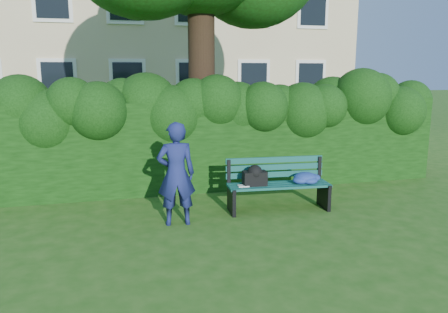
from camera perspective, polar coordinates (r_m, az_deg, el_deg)
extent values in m
plane|color=#235514|center=(7.12, 1.21, -8.44)|extent=(80.00, 80.00, 0.00)
cube|color=white|center=(16.54, -20.87, 9.12)|extent=(1.30, 0.08, 1.60)
cube|color=black|center=(16.50, -20.89, 9.11)|extent=(1.05, 0.04, 1.35)
cube|color=white|center=(16.45, -12.44, 9.57)|extent=(1.30, 0.08, 1.60)
cube|color=black|center=(16.41, -12.43, 9.57)|extent=(1.05, 0.04, 1.35)
cube|color=white|center=(16.71, -4.07, 9.82)|extent=(1.30, 0.08, 1.60)
cube|color=black|center=(16.67, -4.04, 9.82)|extent=(1.05, 0.04, 1.35)
cube|color=white|center=(17.31, 3.89, 9.87)|extent=(1.30, 0.08, 1.60)
cube|color=black|center=(17.27, 3.93, 9.87)|extent=(1.05, 0.04, 1.35)
cube|color=white|center=(18.20, 11.19, 9.75)|extent=(1.30, 0.08, 1.60)
cube|color=black|center=(18.16, 11.25, 9.75)|extent=(1.05, 0.04, 1.35)
cube|color=white|center=(16.62, -12.86, 19.26)|extent=(1.30, 0.08, 1.60)
cube|color=black|center=(16.58, -12.86, 19.28)|extent=(1.05, 0.04, 1.35)
cube|color=white|center=(16.88, -4.21, 19.37)|extent=(1.30, 0.08, 1.60)
cube|color=black|center=(16.84, -4.18, 19.39)|extent=(1.05, 0.04, 1.35)
cube|color=white|center=(17.47, 4.02, 19.09)|extent=(1.30, 0.08, 1.60)
cube|color=black|center=(17.43, 4.06, 19.11)|extent=(1.05, 0.04, 1.35)
cube|color=white|center=(18.35, 11.54, 18.52)|extent=(1.30, 0.08, 1.60)
cube|color=black|center=(18.32, 11.59, 18.53)|extent=(1.05, 0.04, 1.35)
cube|color=black|center=(8.97, -2.54, 1.61)|extent=(10.00, 1.00, 1.80)
cylinder|color=black|center=(9.66, -2.95, 12.69)|extent=(0.57, 0.57, 5.29)
cube|color=#0E4546|center=(7.42, 7.59, -4.08)|extent=(1.77, 0.23, 0.04)
cube|color=#0E4546|center=(7.53, 7.31, -3.84)|extent=(1.77, 0.23, 0.04)
cube|color=#0E4546|center=(7.64, 7.04, -3.62)|extent=(1.77, 0.23, 0.04)
cube|color=#0E4546|center=(7.75, 6.78, -3.39)|extent=(1.77, 0.23, 0.04)
cube|color=#0E4546|center=(7.79, 6.63, -2.32)|extent=(1.76, 0.17, 0.10)
cube|color=#0E4546|center=(7.77, 6.63, -1.37)|extent=(1.76, 0.17, 0.10)
cube|color=#0E4546|center=(7.76, 6.63, -0.42)|extent=(1.76, 0.17, 0.10)
cube|color=black|center=(7.45, 0.98, -5.76)|extent=(0.10, 0.50, 0.44)
cube|color=black|center=(7.58, 0.61, -2.08)|extent=(0.06, 0.06, 0.45)
cube|color=black|center=(7.34, 1.06, -4.23)|extent=(0.09, 0.42, 0.05)
cube|color=black|center=(7.93, 12.91, -5.00)|extent=(0.10, 0.50, 0.44)
cube|color=black|center=(8.05, 12.32, -1.56)|extent=(0.06, 0.06, 0.45)
cube|color=black|center=(7.82, 13.12, -3.55)|extent=(0.09, 0.42, 0.05)
cube|color=white|center=(7.37, 2.55, -3.85)|extent=(0.19, 0.14, 0.02)
cube|color=black|center=(7.43, 4.03, -2.86)|extent=(0.41, 0.26, 0.24)
imported|color=navy|center=(6.80, -6.27, -2.28)|extent=(0.61, 0.42, 1.63)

